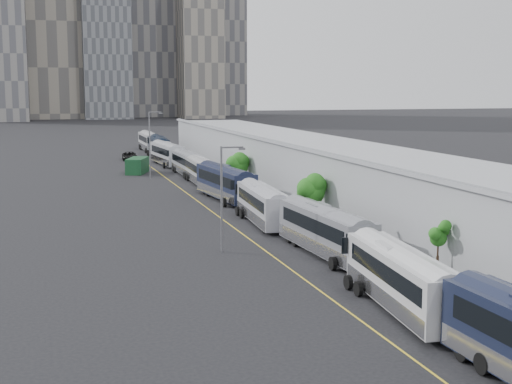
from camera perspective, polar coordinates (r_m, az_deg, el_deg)
name	(u,v)px	position (r m, az deg, el deg)	size (l,w,h in m)	color
sidewalk	(356,230)	(67.04, 7.97, -3.04)	(10.00, 170.00, 0.12)	gray
lane_line	(247,237)	(63.49, -0.71, -3.65)	(0.12, 160.00, 0.02)	gold
depot	(395,192)	(68.19, 11.08, 0.02)	(12.45, 160.40, 7.20)	gray
skyline	(76,1)	(331.44, -14.18, 14.61)	(145.00, 64.00, 120.00)	slate
bus_2	(402,284)	(43.73, 11.57, -7.23)	(3.85, 13.04, 3.76)	silver
bus_3	(325,234)	(56.99, 5.56, -3.40)	(3.33, 13.38, 3.88)	slate
bus_4	(263,208)	(69.73, 0.55, -1.26)	(3.34, 12.83, 3.71)	#AEAFB9
bus_5	(225,186)	(84.48, -2.46, 0.51)	(4.11, 14.05, 4.05)	#171C34
bus_6	(201,173)	(99.20, -4.45, 1.55)	(2.82, 12.38, 3.60)	#B5B5B7
bus_7	(187,165)	(109.66, -5.57, 2.19)	(2.77, 12.39, 3.62)	gray
bus_8	(167,156)	(123.60, -7.12, 2.91)	(3.81, 13.60, 3.92)	#AEB1B9
bus_9	(159,149)	(137.15, -7.78, 3.46)	(3.70, 14.15, 4.09)	black
bus_10	(149,143)	(152.48, -8.55, 3.91)	(3.02, 13.63, 3.98)	silver
tree_1	(438,237)	(48.56, 14.38, -3.53)	(1.14, 1.14, 4.12)	black
tree_2	(311,188)	(67.18, 4.41, 0.35)	(2.67, 2.67, 5.23)	black
tree_3	(237,163)	(92.27, -1.53, 2.33)	(2.91, 2.91, 5.00)	black
street_lamp_near	(224,191)	(57.09, -2.58, 0.06)	(2.04, 0.22, 8.60)	#59595E
street_lamp_far	(151,140)	(105.77, -8.41, 4.12)	(2.04, 0.22, 9.77)	#59595E
shipping_container	(137,166)	(112.44, -9.47, 2.09)	(2.47, 5.99, 2.39)	#11381D
suv	(130,156)	(133.06, -10.07, 2.85)	(2.57, 5.57, 1.55)	black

